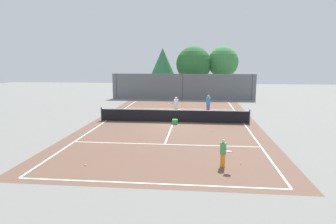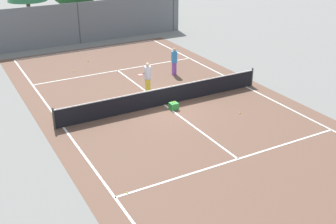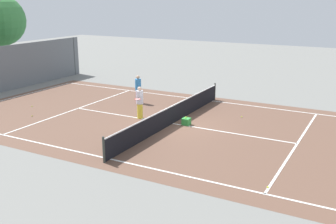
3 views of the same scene
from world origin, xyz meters
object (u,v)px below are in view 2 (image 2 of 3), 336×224
object	(u,v)px
player_0	(174,61)
player_2	(148,77)
tennis_ball_2	(75,71)
tennis_ball_0	(88,61)
tennis_ball_3	(240,113)
ball_crate	(174,106)
tennis_ball_1	(127,193)

from	to	relation	value
player_0	player_2	xyz separation A→B (m)	(-2.82, -1.89, 0.02)
player_0	tennis_ball_2	size ratio (longest dim) A/B	26.56
tennis_ball_0	tennis_ball_3	distance (m)	12.59
ball_crate	tennis_ball_2	xyz separation A→B (m)	(-2.70, 8.28, -0.15)
ball_crate	tennis_ball_0	distance (m)	9.93
tennis_ball_3	tennis_ball_1	bearing A→B (deg)	-155.83
player_2	tennis_ball_3	world-z (taller)	player_2
player_2	ball_crate	xyz separation A→B (m)	(0.13, -2.77, -0.73)
player_2	tennis_ball_0	bearing A→B (deg)	98.78
player_0	tennis_ball_2	xyz separation A→B (m)	(-5.40, 3.62, -0.86)
tennis_ball_1	tennis_ball_3	distance (m)	8.61
player_2	tennis_ball_0	size ratio (longest dim) A/B	26.88
player_0	player_2	distance (m)	3.40
ball_crate	tennis_ball_2	bearing A→B (deg)	108.09
tennis_ball_3	tennis_ball_0	bearing A→B (deg)	108.13
ball_crate	tennis_ball_3	world-z (taller)	ball_crate
tennis_ball_1	player_0	bearing A→B (deg)	52.68
ball_crate	player_0	bearing A→B (deg)	59.99
ball_crate	tennis_ball_0	size ratio (longest dim) A/B	6.45
ball_crate	tennis_ball_2	world-z (taller)	ball_crate
tennis_ball_0	tennis_ball_2	world-z (taller)	same
tennis_ball_0	tennis_ball_2	size ratio (longest dim) A/B	1.00
player_0	tennis_ball_2	distance (m)	6.55
tennis_ball_0	tennis_ball_3	xyz separation A→B (m)	(3.92, -11.97, 0.00)
tennis_ball_2	tennis_ball_3	distance (m)	11.71
tennis_ball_1	tennis_ball_2	distance (m)	14.13
ball_crate	tennis_ball_1	bearing A→B (deg)	-132.46
player_0	tennis_ball_3	size ratio (longest dim) A/B	26.56
tennis_ball_1	tennis_ball_3	size ratio (longest dim) A/B	1.00
player_0	player_2	size ratio (longest dim) A/B	0.99
tennis_ball_3	tennis_ball_2	bearing A→B (deg)	117.46
ball_crate	player_2	bearing A→B (deg)	92.60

